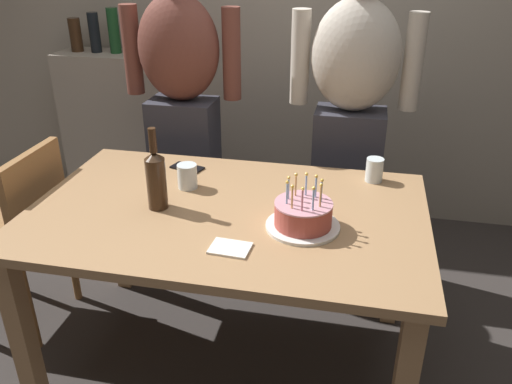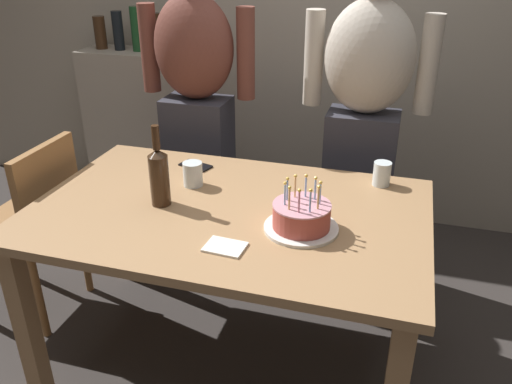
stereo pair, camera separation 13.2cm
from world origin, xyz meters
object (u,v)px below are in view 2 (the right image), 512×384
wine_bottle (159,175)px  person_man_bearded (197,107)px  person_woman_cardigan (363,122)px  dining_chair (36,217)px  water_glass_near (382,174)px  birthday_cake (301,217)px  napkin_stack (225,247)px  water_glass_far (193,174)px  cell_phone (196,166)px

wine_bottle → person_man_bearded: (-0.18, 0.82, 0.01)m
person_woman_cardigan → dining_chair: size_ratio=1.90×
person_woman_cardigan → person_man_bearded: bearing=0.0°
water_glass_near → person_woman_cardigan: 0.43m
birthday_cake → dining_chair: bearing=173.6°
napkin_stack → person_woman_cardigan: person_woman_cardigan is taller
water_glass_near → water_glass_far: size_ratio=0.99×
water_glass_far → cell_phone: water_glass_far is taller
person_man_bearded → person_woman_cardigan: same height
dining_chair → water_glass_near: bearing=101.8°
water_glass_far → cell_phone: (-0.07, 0.18, -0.05)m
cell_phone → napkin_stack: bearing=-42.9°
cell_phone → napkin_stack: 0.70m
water_glass_near → person_woman_cardigan: size_ratio=0.06×
water_glass_near → water_glass_far: 0.78m
water_glass_far → napkin_stack: (0.29, -0.42, -0.05)m
cell_phone → napkin_stack: same height
napkin_stack → person_man_bearded: person_man_bearded is taller
water_glass_near → cell_phone: size_ratio=0.70×
birthday_cake → cell_phone: size_ratio=1.84×
water_glass_far → dining_chair: 0.81m
wine_bottle → person_woman_cardigan: (0.68, 0.82, 0.01)m
person_woman_cardigan → dining_chair: person_woman_cardigan is taller
water_glass_near → person_man_bearded: (-0.98, 0.40, 0.08)m
napkin_stack → wine_bottle: bearing=145.9°
napkin_stack → person_man_bearded: bearing=116.5°
water_glass_near → dining_chair: 1.56m
wine_bottle → cell_phone: 0.39m
cell_phone → person_woman_cardigan: size_ratio=0.09×
birthday_cake → dining_chair: birthday_cake is taller
birthday_cake → dining_chair: (-1.26, 0.14, -0.27)m
wine_bottle → cell_phone: (-0.01, 0.38, -0.12)m
birthday_cake → person_man_bearded: (-0.74, 0.86, 0.09)m
water_glass_far → person_woman_cardigan: bearing=45.1°
water_glass_far → napkin_stack: water_glass_far is taller
cell_phone → person_woman_cardigan: (0.69, 0.44, 0.13)m
dining_chair → wine_bottle: bearing=81.7°
napkin_stack → birthday_cake: bearing=41.7°
birthday_cake → water_glass_near: birthday_cake is taller
napkin_stack → dining_chair: size_ratio=0.15×
water_glass_far → cell_phone: size_ratio=0.70×
cell_phone → dining_chair: dining_chair is taller
person_man_bearded → cell_phone: bearing=110.8°
birthday_cake → person_man_bearded: size_ratio=0.16×
water_glass_near → birthday_cake: bearing=-118.0°
birthday_cake → napkin_stack: 0.29m
water_glass_far → wine_bottle: 0.21m
napkin_stack → person_woman_cardigan: bearing=72.3°
wine_bottle → person_woman_cardigan: bearing=50.3°
water_glass_far → cell_phone: 0.20m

